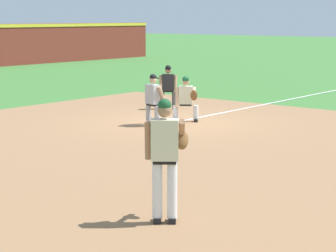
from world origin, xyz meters
TOP-DOWN VIEW (x-y plane):
  - ground_plane at (0.00, 0.00)m, footprint 160.00×160.00m
  - infield_dirt_patch at (-3.65, -2.85)m, footprint 18.00×18.00m
  - foul_line_stripe at (8.17, 0.00)m, footprint 16.34×0.10m
  - first_base_bag at (0.00, 0.00)m, footprint 0.38×0.38m
  - baseball at (-3.58, -2.98)m, footprint 0.07×0.07m
  - pitcher at (-7.27, -5.69)m, footprint 0.85×0.57m
  - first_baseman at (0.43, -0.19)m, footprint 0.79×1.06m
  - baserunner at (-0.66, 0.14)m, footprint 0.52×0.65m
  - umpire at (2.21, 1.92)m, footprint 0.66×0.68m

SIDE VIEW (x-z plane):
  - ground_plane at x=0.00m, z-range 0.00..0.00m
  - infield_dirt_patch at x=-3.65m, z-range 0.00..0.01m
  - foul_line_stripe at x=8.17m, z-range 0.01..0.01m
  - baseball at x=-3.58m, z-range 0.00..0.07m
  - first_base_bag at x=0.00m, z-range 0.00..0.09m
  - first_baseman at x=0.43m, z-range 0.06..1.40m
  - baserunner at x=-0.66m, z-range 0.06..1.52m
  - umpire at x=2.21m, z-range 0.06..1.52m
  - pitcher at x=-7.27m, z-range 0.13..1.99m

